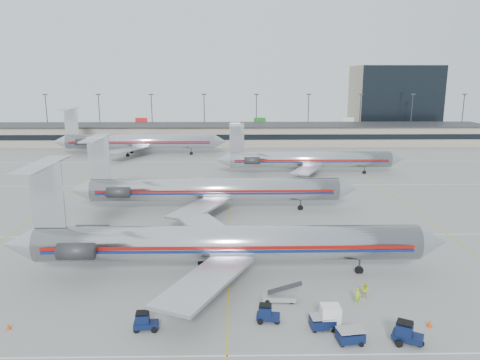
{
  "coord_description": "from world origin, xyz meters",
  "views": [
    {
      "loc": [
        0.42,
        -50.42,
        21.21
      ],
      "look_at": [
        1.77,
        24.6,
        4.5
      ],
      "focal_mm": 35.0,
      "sensor_mm": 36.0,
      "label": 1
    }
  ],
  "objects_px": {
    "jet_foreground": "(219,243)",
    "uld_container": "(330,317)",
    "tug_center": "(267,314)",
    "belt_loader": "(280,296)",
    "jet_second_row": "(209,189)"
  },
  "relations": [
    {
      "from": "belt_loader",
      "to": "uld_container",
      "type": "bearing_deg",
      "value": -48.7
    },
    {
      "from": "tug_center",
      "to": "belt_loader",
      "type": "relative_size",
      "value": 0.56
    },
    {
      "from": "jet_foreground",
      "to": "tug_center",
      "type": "bearing_deg",
      "value": -66.46
    },
    {
      "from": "belt_loader",
      "to": "tug_center",
      "type": "bearing_deg",
      "value": -108.96
    },
    {
      "from": "jet_second_row",
      "to": "belt_loader",
      "type": "bearing_deg",
      "value": -75.37
    },
    {
      "from": "jet_foreground",
      "to": "belt_loader",
      "type": "relative_size",
      "value": 12.56
    },
    {
      "from": "jet_second_row",
      "to": "uld_container",
      "type": "relative_size",
      "value": 22.41
    },
    {
      "from": "uld_container",
      "to": "jet_second_row",
      "type": "bearing_deg",
      "value": 108.3
    },
    {
      "from": "jet_foreground",
      "to": "uld_container",
      "type": "height_order",
      "value": "jet_foreground"
    },
    {
      "from": "uld_container",
      "to": "belt_loader",
      "type": "relative_size",
      "value": 0.54
    },
    {
      "from": "tug_center",
      "to": "belt_loader",
      "type": "bearing_deg",
      "value": 75.77
    },
    {
      "from": "tug_center",
      "to": "belt_loader",
      "type": "distance_m",
      "value": 4.07
    },
    {
      "from": "jet_foreground",
      "to": "tug_center",
      "type": "distance_m",
      "value": 11.52
    },
    {
      "from": "jet_foreground",
      "to": "jet_second_row",
      "type": "relative_size",
      "value": 1.04
    },
    {
      "from": "tug_center",
      "to": "uld_container",
      "type": "bearing_deg",
      "value": -3.87
    }
  ]
}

